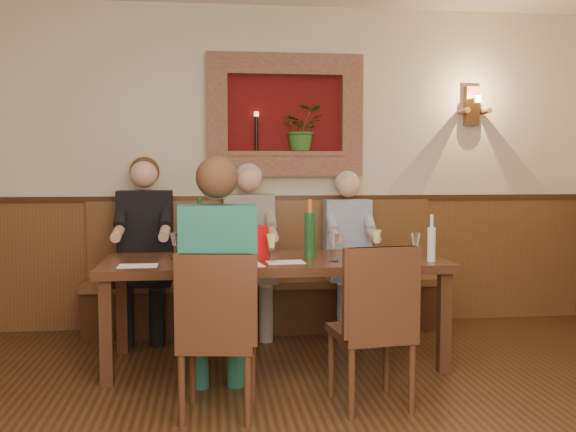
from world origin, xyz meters
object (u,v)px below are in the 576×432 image
Objects in this scene: spittoon_bucket at (254,242)px; person_bench_mid at (250,263)px; chair_near_right at (372,359)px; wine_bottle_green_a at (310,234)px; chair_near_left at (218,368)px; person_chair_front at (218,303)px; wine_bottle_green_b at (200,232)px; person_bench_left at (145,262)px; dining_table at (275,269)px; water_bottle at (431,243)px; person_bench_right at (349,265)px; bench at (264,292)px.

person_bench_mid is at bearing 88.73° from spittoon_bucket.
person_bench_mid reaches higher than chair_near_right.
chair_near_left is at bearing -124.96° from wine_bottle_green_a.
person_chair_front is 3.43× the size of wine_bottle_green_b.
wine_bottle_green_b is at bearing -121.00° from person_bench_mid.
wine_bottle_green_b is at bearing 167.94° from wine_bottle_green_a.
person_bench_left reaches higher than chair_near_right.
spittoon_bucket is (-0.15, 0.02, 0.19)m from dining_table.
wine_bottle_green_a is 0.85m from water_bottle.
person_chair_front reaches higher than dining_table.
chair_near_right is at bearing -62.66° from dining_table.
person_bench_left is at bearing 109.77° from person_chair_front.
wine_bottle_green_a reaches higher than water_bottle.
dining_table is at bearing -17.66° from wine_bottle_green_b.
person_bench_left is (-1.47, 1.75, 0.34)m from chair_near_right.
person_bench_right is at bearing 43.17° from spittoon_bucket.
dining_table is 10.24× the size of spittoon_bucket.
spittoon_bucket is 0.55× the size of wine_bottle_green_b.
person_bench_left is 4.57× the size of water_bottle.
chair_near_left is 0.65× the size of person_bench_mid.
person_bench_right is 1.19m from water_bottle.
water_bottle is (1.19, -1.09, 0.28)m from person_bench_mid.
wine_bottle_green_b is (-1.25, -0.67, 0.36)m from person_bench_right.
water_bottle is at bearing -42.53° from person_bench_mid.
water_bottle is at bearing -12.93° from spittoon_bucket.
person_bench_mid reaches higher than bench.
spittoon_bucket is at bearing -43.82° from person_bench_left.
person_bench_right reaches higher than spittoon_bucket.
person_bench_right is 1.47m from wine_bottle_green_b.
water_bottle is (1.59, -0.42, -0.05)m from wine_bottle_green_b.
dining_table is 1.01m from bench.
person_bench_left is at bearing 152.06° from water_bottle.
wine_bottle_green_b reaches higher than chair_near_right.
wine_bottle_green_b is (0.46, -0.67, 0.31)m from person_bench_left.
person_chair_front is 1.07m from wine_bottle_green_a.
person_bench_mid is at bearing 98.76° from dining_table.
dining_table is 1.30m from person_bench_left.
bench is 2.19× the size of person_bench_right.
wine_bottle_green_a reaches higher than dining_table.
person_bench_mid is 0.98× the size of person_chair_front.
chair_near_left is 2.20× the size of wine_bottle_green_b.
wine_bottle_green_a reaches higher than bench.
person_bench_left reaches higher than chair_near_left.
bench is at bearing 39.48° from person_bench_mid.
chair_near_left is (-0.42, -1.90, -0.05)m from bench.
person_bench_mid is at bearing 0.10° from person_bench_left.
bench is 2.09× the size of person_bench_mid.
wine_bottle_green_b is at bearing 125.48° from chair_near_right.
wine_bottle_green_b reaches higher than dining_table.
chair_near_left is 1.91m from person_bench_left.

